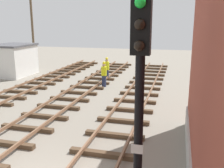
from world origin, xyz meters
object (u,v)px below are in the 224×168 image
object	(u,v)px
signal_mast	(139,98)
control_hut	(13,60)
utility_pole_far	(32,26)
track_worker_foreground	(107,69)
track_worker_distant	(104,74)

from	to	relation	value
signal_mast	control_hut	size ratio (longest dim) A/B	1.36
utility_pole_far	track_worker_foreground	world-z (taller)	utility_pole_far
utility_pole_far	track_worker_distant	size ratio (longest dim) A/B	4.32
control_hut	utility_pole_far	size ratio (longest dim) A/B	0.47
signal_mast	track_worker_distant	distance (m)	14.08
control_hut	signal_mast	bearing A→B (deg)	-48.24
signal_mast	utility_pole_far	bearing A→B (deg)	125.65
signal_mast	utility_pole_far	size ratio (longest dim) A/B	0.64
control_hut	utility_pole_far	world-z (taller)	utility_pole_far
control_hut	track_worker_distant	bearing A→B (deg)	-12.89
track_worker_foreground	track_worker_distant	size ratio (longest dim) A/B	1.00
track_worker_foreground	control_hut	bearing A→B (deg)	-178.42
signal_mast	track_worker_distant	world-z (taller)	signal_mast
control_hut	track_worker_foreground	size ratio (longest dim) A/B	2.03
signal_mast	control_hut	world-z (taller)	signal_mast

